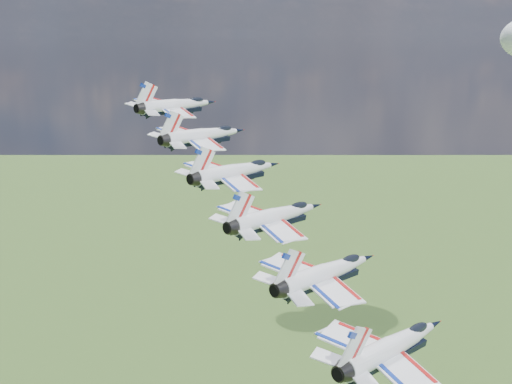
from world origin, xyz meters
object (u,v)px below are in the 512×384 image
at_px(jet_3, 277,216).
at_px(jet_4, 328,272).
at_px(jet_5, 394,345).
at_px(jet_0, 178,105).
at_px(jet_1, 205,135).
at_px(jet_2, 237,171).

bearing_deg(jet_3, jet_4, -19.93).
relative_size(jet_3, jet_5, 1.00).
distance_m(jet_0, jet_4, 45.15).
distance_m(jet_1, jet_2, 11.29).
xyz_separation_m(jet_0, jet_5, (40.93, -35.85, -15.03)).
distance_m(jet_0, jet_3, 33.87).
xyz_separation_m(jet_3, jet_4, (8.19, -7.17, -3.01)).
xyz_separation_m(jet_1, jet_2, (8.19, -7.17, -3.01)).
distance_m(jet_1, jet_3, 22.58).
xyz_separation_m(jet_2, jet_3, (8.19, -7.17, -3.01)).
relative_size(jet_4, jet_5, 1.00).
height_order(jet_3, jet_4, jet_3).
distance_m(jet_1, jet_4, 33.87).
xyz_separation_m(jet_1, jet_3, (16.37, -14.34, -6.01)).
bearing_deg(jet_4, jet_0, 160.07).
bearing_deg(jet_5, jet_0, 160.07).
xyz_separation_m(jet_2, jet_4, (16.37, -14.34, -6.01)).
height_order(jet_1, jet_2, jet_1).
distance_m(jet_0, jet_2, 22.58).
distance_m(jet_4, jet_5, 11.29).
distance_m(jet_2, jet_3, 11.29).
bearing_deg(jet_2, jet_1, 160.07).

